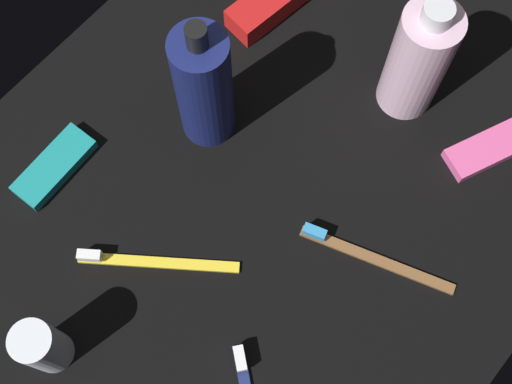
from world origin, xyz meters
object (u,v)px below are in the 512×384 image
(deodorant_stick, at_px, (42,347))
(snack_bar_pink, at_px, (489,148))
(toothbrush_yellow, at_px, (148,261))
(lotion_bottle, at_px, (204,87))
(bodywash_bottle, at_px, (418,60))
(toothbrush_brown, at_px, (368,255))
(snack_bar_teal, at_px, (54,167))

(deodorant_stick, relative_size, snack_bar_pink, 0.88)
(deodorant_stick, bearing_deg, toothbrush_yellow, -3.80)
(toothbrush_yellow, bearing_deg, snack_bar_pink, -30.52)
(lotion_bottle, xyz_separation_m, deodorant_stick, (-0.31, -0.05, -0.04))
(lotion_bottle, xyz_separation_m, bodywash_bottle, (0.18, -0.15, -0.01))
(toothbrush_brown, xyz_separation_m, snack_bar_teal, (-0.15, 0.34, 0.00))
(snack_bar_pink, bearing_deg, snack_bar_teal, 156.50)
(deodorant_stick, bearing_deg, lotion_bottle, 9.95)
(bodywash_bottle, height_order, deodorant_stick, bodywash_bottle)
(toothbrush_yellow, xyz_separation_m, snack_bar_teal, (0.01, 0.16, 0.00))
(toothbrush_brown, bearing_deg, lotion_bottle, 88.10)
(lotion_bottle, relative_size, toothbrush_yellow, 1.35)
(bodywash_bottle, relative_size, toothbrush_yellow, 1.21)
(lotion_bottle, bearing_deg, snack_bar_pink, -55.81)
(deodorant_stick, distance_m, snack_bar_pink, 0.54)
(deodorant_stick, xyz_separation_m, snack_bar_pink, (0.49, -0.22, -0.04))
(lotion_bottle, xyz_separation_m, snack_bar_teal, (-0.16, 0.10, -0.08))
(snack_bar_pink, bearing_deg, toothbrush_brown, -165.34)
(lotion_bottle, bearing_deg, bodywash_bottle, -40.57)
(bodywash_bottle, distance_m, snack_bar_teal, 0.43)
(deodorant_stick, height_order, snack_bar_pink, deodorant_stick)
(bodywash_bottle, xyz_separation_m, snack_bar_pink, (0.01, -0.12, -0.08))
(deodorant_stick, relative_size, toothbrush_brown, 0.52)
(toothbrush_brown, height_order, snack_bar_teal, toothbrush_brown)
(bodywash_bottle, bearing_deg, toothbrush_brown, -154.76)
(deodorant_stick, distance_m, toothbrush_yellow, 0.14)
(snack_bar_pink, height_order, snack_bar_teal, same)
(toothbrush_brown, distance_m, snack_bar_pink, 0.20)
(toothbrush_brown, bearing_deg, bodywash_bottle, 25.24)
(bodywash_bottle, distance_m, deodorant_stick, 0.50)
(deodorant_stick, relative_size, toothbrush_yellow, 0.60)
(bodywash_bottle, distance_m, snack_bar_pink, 0.14)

